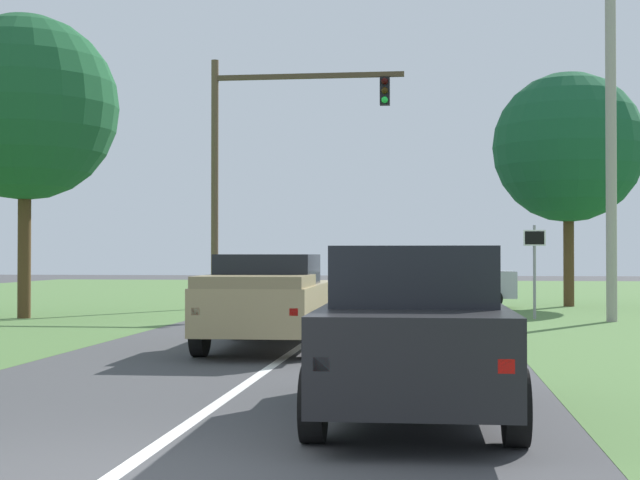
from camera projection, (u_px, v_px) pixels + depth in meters
ground_plane at (313, 338)px, 20.17m from camera, size 120.00×120.00×0.00m
lane_centre_stripe at (173, 435)px, 9.25m from camera, size 0.16×43.82×0.01m
red_suv_near at (414, 326)px, 10.38m from camera, size 2.15×4.93×1.85m
pickup_truck_lead at (270, 299)px, 17.84m from camera, size 2.25×5.59×1.77m
traffic_light at (260, 147)px, 31.09m from camera, size 6.36×0.40×8.21m
keep_moving_sign at (535, 259)px, 25.99m from camera, size 0.60×0.09×2.58m
oak_tree_right at (568, 148)px, 32.34m from camera, size 5.12×5.12×8.00m
crossing_suv_far at (452, 279)px, 31.64m from camera, size 4.28×2.10×1.82m
utility_pole_right at (611, 145)px, 25.00m from camera, size 0.28×0.28×9.34m
extra_tree_1 at (25, 108)px, 26.35m from camera, size 5.17×5.17×8.45m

